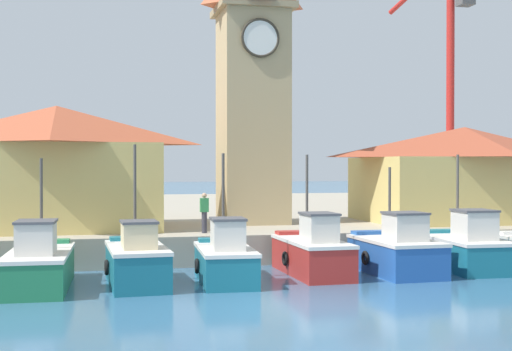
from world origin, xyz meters
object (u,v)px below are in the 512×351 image
fishing_boat_left_inner (137,261)px  fishing_boat_center (312,253)px  dock_worker_near_tower (204,212)px  fishing_boat_right_inner (465,249)px  warehouse_right (465,173)px  port_crane_near (449,113)px  warehouse_left (57,166)px  fishing_boat_mid_left (225,260)px  clock_tower (253,73)px  fishing_boat_mid_right (396,252)px  fishing_boat_left_outer (39,264)px

fishing_boat_left_inner → fishing_boat_center: 6.34m
fishing_boat_left_inner → dock_worker_near_tower: (2.99, 4.95, 1.25)m
fishing_boat_right_inner → warehouse_right: 9.16m
port_crane_near → warehouse_left: bearing=-152.0°
warehouse_right → fishing_boat_right_inner: bearing=-119.0°
warehouse_left → port_crane_near: (25.92, 13.76, 3.69)m
port_crane_near → fishing_boat_mid_left: bearing=-132.1°
warehouse_right → port_crane_near: port_crane_near is taller
fishing_boat_right_inner → clock_tower: size_ratio=0.32×
dock_worker_near_tower → fishing_boat_mid_left: bearing=-90.6°
fishing_boat_left_inner → dock_worker_near_tower: fishing_boat_left_inner is taller
fishing_boat_center → port_crane_near: bearing=51.9°
fishing_boat_left_inner → port_crane_near: port_crane_near is taller
fishing_boat_right_inner → warehouse_left: size_ratio=0.52×
fishing_boat_mid_right → dock_worker_near_tower: bearing=144.6°
warehouse_left → port_crane_near: size_ratio=0.52×
fishing_boat_left_outer → warehouse_left: 8.93m
warehouse_left → fishing_boat_right_inner: bearing=-26.6°
fishing_boat_mid_left → fishing_boat_mid_right: fishing_boat_mid_left is taller
fishing_boat_mid_right → dock_worker_near_tower: size_ratio=2.69×
fishing_boat_right_inner → dock_worker_near_tower: size_ratio=2.90×
fishing_boat_left_outer → fishing_boat_mid_right: size_ratio=1.19×
warehouse_left → warehouse_right: 19.46m
fishing_boat_mid_left → fishing_boat_mid_right: 6.41m
fishing_boat_left_outer → fishing_boat_mid_left: bearing=-1.2°
fishing_boat_mid_right → warehouse_left: warehouse_left is taller
clock_tower → fishing_boat_right_inner: bearing=-53.2°
fishing_boat_right_inner → warehouse_right: size_ratio=0.46×
fishing_boat_mid_right → fishing_boat_mid_left: bearing=-175.8°
fishing_boat_center → warehouse_right: (10.25, 7.61, 2.76)m
warehouse_left → dock_worker_near_tower: size_ratio=5.57×
fishing_boat_center → fishing_boat_right_inner: 6.01m
fishing_boat_left_outer → fishing_boat_mid_right: (12.40, 0.34, 0.03)m
fishing_boat_right_inner → clock_tower: 12.94m
dock_worker_near_tower → fishing_boat_left_outer: bearing=-141.4°
warehouse_left → dock_worker_near_tower: bearing=-30.7°
clock_tower → fishing_boat_mid_left: bearing=-108.0°
warehouse_left → warehouse_right: bearing=0.1°
fishing_boat_mid_left → dock_worker_near_tower: (0.05, 4.96, 1.28)m
fishing_boat_left_inner → warehouse_right: (16.52, 8.48, 2.77)m
fishing_boat_mid_left → warehouse_right: 16.27m
fishing_boat_center → fishing_boat_mid_right: bearing=-7.9°
fishing_boat_mid_left → clock_tower: size_ratio=0.29×
fishing_boat_mid_right → fishing_boat_right_inner: fishing_boat_right_inner is taller
fishing_boat_left_outer → dock_worker_near_tower: size_ratio=3.20×
fishing_boat_mid_right → warehouse_left: size_ratio=0.48×
clock_tower → port_crane_near: size_ratio=0.86×
clock_tower → warehouse_right: size_ratio=1.46×
fishing_boat_left_inner → fishing_boat_center: bearing=7.9°
fishing_boat_center → fishing_boat_right_inner: fishing_boat_right_inner is taller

